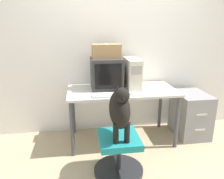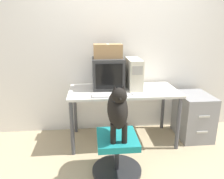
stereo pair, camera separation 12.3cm
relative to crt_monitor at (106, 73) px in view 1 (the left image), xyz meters
The scene contains 11 objects.
ground_plane 1.10m from the crt_monitor, 67.31° to the right, with size 12.00×12.00×0.00m, color tan.
wall_back 0.50m from the crt_monitor, 57.42° to the left, with size 8.00×0.05×2.60m.
desk 0.37m from the crt_monitor, 29.95° to the right, with size 1.48×0.73×0.76m.
crt_monitor is the anchor object (origin of this frame).
pc_tower 0.36m from the crt_monitor, ahead, with size 0.18×0.49×0.41m.
keyboard 0.42m from the crt_monitor, 91.12° to the right, with size 0.44×0.16×0.03m.
computer_mouse 0.49m from the crt_monitor, 50.62° to the right, with size 0.06×0.04×0.03m.
office_chair 1.12m from the crt_monitor, 88.01° to the right, with size 0.56×0.56×0.45m.
dog 0.89m from the crt_monitor, 88.08° to the right, with size 0.21×0.46×0.61m.
filing_cabinet 1.41m from the crt_monitor, ahead, with size 0.44×0.59×0.65m.
cardboard_box 0.30m from the crt_monitor, 90.00° to the left, with size 0.38×0.22×0.19m.
Camera 1 is at (-0.56, -2.45, 1.62)m, focal length 35.00 mm.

